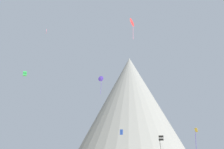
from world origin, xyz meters
The scene contains 8 objects.
rock_massif centered at (9.38, 95.97, 22.83)m, with size 59.10×57.97×48.64m.
kite_indigo_high centered at (-0.30, 57.68, 27.38)m, with size 1.81×0.89×5.98m.
kite_green_mid centered at (-16.85, 35.94, 22.51)m, with size 1.00×1.03×1.01m.
kite_red_high centered at (8.43, 28.01, 31.51)m, with size 1.47×2.06×5.00m.
kite_black_low centered at (13.99, 32.59, 7.35)m, with size 1.12×1.13×3.55m.
kite_blue_low centered at (6.05, 51.12, 10.17)m, with size 0.90×0.56×1.47m.
kite_gold_low centered at (21.15, 32.45, 8.04)m, with size 0.65×0.55×4.31m.
kite_rainbow_high centered at (-15.38, 45.44, 38.17)m, with size 0.42×1.08×1.15m.
Camera 1 is at (5.19, -23.85, 3.84)m, focal length 42.78 mm.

